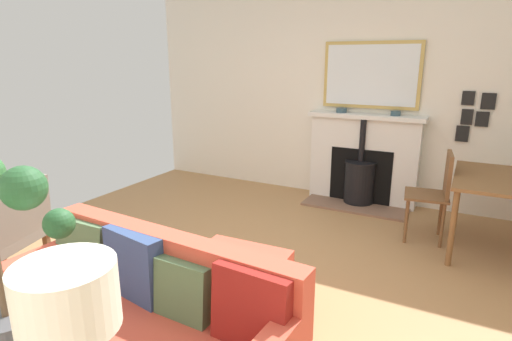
{
  "coord_description": "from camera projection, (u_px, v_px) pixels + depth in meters",
  "views": [
    {
      "loc": [
        2.35,
        1.45,
        1.75
      ],
      "look_at": [
        -0.67,
        -0.15,
        0.82
      ],
      "focal_mm": 28.83,
      "sensor_mm": 36.0,
      "label": 1
    }
  ],
  "objects": [
    {
      "name": "mantel_bowl_far",
      "position": [
        396.0,
        113.0,
        4.77
      ],
      "size": [
        0.12,
        0.12,
        0.05
      ],
      "color": "#334C56",
      "rests_on": "fireplace"
    },
    {
      "name": "wall_left",
      "position": [
        346.0,
        91.0,
        5.16
      ],
      "size": [
        0.12,
        5.51,
        2.72
      ],
      "primitive_type": "cube",
      "color": "silver",
      "rests_on": "ground"
    },
    {
      "name": "fireplace",
      "position": [
        362.0,
        164.0,
        5.07
      ],
      "size": [
        0.62,
        1.38,
        1.11
      ],
      "color": "brown",
      "rests_on": "ground"
    },
    {
      "name": "table_lamp_far_end",
      "position": [
        67.0,
        300.0,
        1.12
      ],
      "size": [
        0.28,
        0.28,
        0.44
      ],
      "color": "white",
      "rests_on": "console_table"
    },
    {
      "name": "photo_gallery_row",
      "position": [
        474.0,
        114.0,
        4.49
      ],
      "size": [
        0.02,
        0.35,
        0.56
      ],
      "color": "black"
    },
    {
      "name": "sofa",
      "position": [
        137.0,
        329.0,
        2.19
      ],
      "size": [
        0.93,
        1.78,
        0.8
      ],
      "color": "#B2B2B7",
      "rests_on": "ground"
    },
    {
      "name": "ground_plane",
      "position": [
        232.0,
        298.0,
        3.12
      ],
      "size": [
        5.62,
        5.51,
        0.01
      ],
      "primitive_type": "cube",
      "color": "#A87A4C"
    },
    {
      "name": "armchair_accent",
      "position": [
        4.0,
        229.0,
        3.18
      ],
      "size": [
        0.8,
        0.72,
        0.85
      ],
      "color": "brown",
      "rests_on": "ground"
    },
    {
      "name": "dining_chair_near_fireplace",
      "position": [
        436.0,
        189.0,
        3.96
      ],
      "size": [
        0.45,
        0.45,
        0.9
      ],
      "color": "brown",
      "rests_on": "ground"
    },
    {
      "name": "mirror_over_mantel",
      "position": [
        371.0,
        75.0,
        4.89
      ],
      "size": [
        0.04,
        1.15,
        0.78
      ],
      "color": "tan"
    },
    {
      "name": "ottoman",
      "position": [
        235.0,
        280.0,
        2.88
      ],
      "size": [
        0.64,
        0.68,
        0.41
      ],
      "color": "#B2B2B7",
      "rests_on": "ground"
    },
    {
      "name": "dining_table",
      "position": [
        500.0,
        188.0,
        3.7
      ],
      "size": [
        1.07,
        0.76,
        0.72
      ],
      "color": "brown",
      "rests_on": "ground"
    },
    {
      "name": "mantel_bowl_near",
      "position": [
        342.0,
        110.0,
        5.06
      ],
      "size": [
        0.13,
        0.13,
        0.05
      ],
      "color": "#334C56",
      "rests_on": "fireplace"
    }
  ]
}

